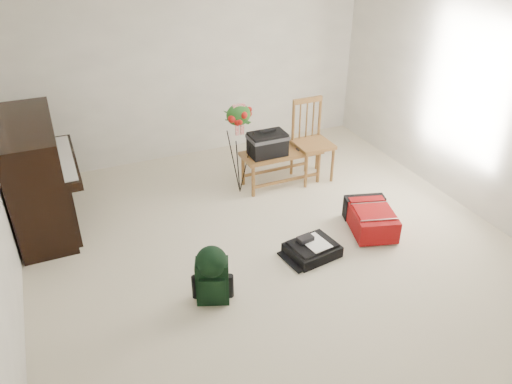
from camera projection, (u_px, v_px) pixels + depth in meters
name	position (u px, v px, depth m)	size (l,w,h in m)	color
floor	(279.00, 254.00, 5.26)	(5.00, 5.50, 0.01)	beige
ceiling	(286.00, 6.00, 4.01)	(5.00, 5.50, 0.01)	white
wall_back	(194.00, 68.00, 6.82)	(5.00, 0.04, 2.50)	beige
wall_right	(486.00, 109.00, 5.49)	(0.04, 5.50, 2.50)	beige
piano	(38.00, 177.00, 5.48)	(0.71, 1.50, 1.25)	black
bench	(272.00, 147.00, 6.26)	(1.04, 0.42, 0.80)	brown
dining_chair	(312.00, 141.00, 6.51)	(0.46, 0.46, 1.06)	brown
red_suitcase	(368.00, 216.00, 5.62)	(0.61, 0.77, 0.28)	#9E0615
black_duffel	(312.00, 249.00, 5.22)	(0.56, 0.48, 0.21)	black
green_backpack	(212.00, 273.00, 4.50)	(0.34, 0.32, 0.59)	black
flower_stand	(239.00, 150.00, 6.11)	(0.39, 0.39, 1.22)	black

